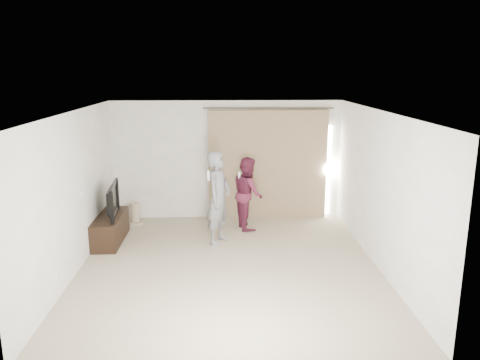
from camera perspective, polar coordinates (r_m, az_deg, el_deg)
name	(u,v)px	position (r m, az deg, el deg)	size (l,w,h in m)	color
floor	(229,267)	(8.04, -1.35, -10.51)	(5.50, 5.50, 0.00)	tan
wall_back	(227,160)	(10.29, -1.63, 2.43)	(5.00, 0.04, 2.60)	white
wall_left	(73,194)	(7.97, -19.69, -1.61)	(0.04, 5.50, 2.60)	white
ceiling	(228,112)	(7.38, -1.47, 8.28)	(5.00, 5.50, 0.01)	silver
curtain	(268,165)	(10.29, 3.47, 1.86)	(2.80, 0.11, 2.46)	tan
tv_console	(110,229)	(9.39, -15.52, -5.74)	(0.46, 1.34, 0.51)	black
tv	(108,200)	(9.22, -15.74, -2.39)	(1.09, 0.14, 0.63)	black
scratching_post	(135,215)	(10.32, -12.67, -4.24)	(0.35, 0.35, 0.46)	tan
person_man	(219,198)	(8.82, -2.64, -2.20)	(0.65, 0.76, 1.77)	slate
person_woman	(248,193)	(9.68, 0.96, -1.60)	(0.71, 0.83, 1.51)	#5E1E35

